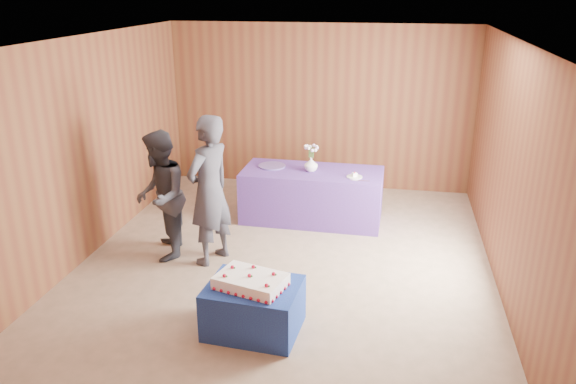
% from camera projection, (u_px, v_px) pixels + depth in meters
% --- Properties ---
extents(ground, '(6.00, 6.00, 0.00)m').
position_uv_depth(ground, '(285.00, 263.00, 6.98)').
color(ground, '#9F836D').
rests_on(ground, ground).
extents(room_shell, '(5.04, 6.04, 2.72)m').
position_uv_depth(room_shell, '(285.00, 121.00, 6.36)').
color(room_shell, brown).
rests_on(room_shell, ground).
extents(cake_table, '(0.95, 0.77, 0.50)m').
position_uv_depth(cake_table, '(254.00, 308.00, 5.55)').
color(cake_table, '#1B4596').
rests_on(cake_table, ground).
extents(serving_table, '(2.02, 0.93, 0.75)m').
position_uv_depth(serving_table, '(312.00, 195.00, 8.17)').
color(serving_table, '#573799').
rests_on(serving_table, ground).
extents(sheet_cake, '(0.77, 0.62, 0.16)m').
position_uv_depth(sheet_cake, '(251.00, 281.00, 5.43)').
color(sheet_cake, white).
rests_on(sheet_cake, cake_table).
extents(vase, '(0.23, 0.23, 0.20)m').
position_uv_depth(vase, '(311.00, 164.00, 7.99)').
color(vase, white).
rests_on(vase, serving_table).
extents(flower_spray, '(0.21, 0.21, 0.16)m').
position_uv_depth(flower_spray, '(311.00, 148.00, 7.91)').
color(flower_spray, '#376D2B').
rests_on(flower_spray, vase).
extents(platter, '(0.41, 0.41, 0.02)m').
position_uv_depth(platter, '(272.00, 166.00, 8.23)').
color(platter, '#5C4A94').
rests_on(platter, serving_table).
extents(plate, '(0.27, 0.27, 0.01)m').
position_uv_depth(plate, '(354.00, 177.00, 7.77)').
color(plate, white).
rests_on(plate, serving_table).
extents(cake_slice, '(0.08, 0.08, 0.08)m').
position_uv_depth(cake_slice, '(355.00, 174.00, 7.75)').
color(cake_slice, white).
rests_on(cake_slice, plate).
extents(knife, '(0.26, 0.03, 0.00)m').
position_uv_depth(knife, '(360.00, 181.00, 7.63)').
color(knife, silver).
rests_on(knife, serving_table).
extents(guest_left, '(0.68, 0.80, 1.86)m').
position_uv_depth(guest_left, '(209.00, 191.00, 6.74)').
color(guest_left, '#373741').
rests_on(guest_left, ground).
extents(guest_right, '(0.83, 0.94, 1.63)m').
position_uv_depth(guest_right, '(160.00, 196.00, 6.90)').
color(guest_right, '#34353F').
rests_on(guest_right, ground).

